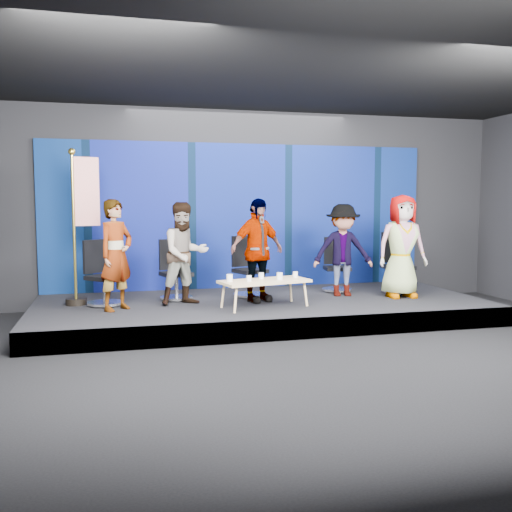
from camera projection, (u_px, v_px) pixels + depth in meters
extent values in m
plane|color=black|center=(315.00, 361.00, 6.69)|extent=(10.00, 10.00, 0.00)
cube|color=black|center=(240.00, 208.00, 10.39)|extent=(10.00, 0.02, 3.50)
cube|color=black|center=(318.00, 54.00, 6.36)|extent=(10.00, 8.00, 0.02)
cube|color=black|center=(261.00, 309.00, 9.09)|extent=(7.00, 3.00, 0.30)
cube|color=#06224C|center=(241.00, 216.00, 10.35)|extent=(7.00, 0.08, 2.60)
cylinder|color=silver|center=(106.00, 304.00, 8.60)|extent=(0.79, 0.79, 0.06)
cylinder|color=silver|center=(105.00, 290.00, 8.58)|extent=(0.06, 0.06, 0.37)
cube|color=black|center=(105.00, 277.00, 8.57)|extent=(0.63, 0.63, 0.06)
cube|color=black|center=(94.00, 256.00, 8.66)|extent=(0.33, 0.31, 0.51)
imported|color=black|center=(116.00, 255.00, 8.17)|extent=(0.69, 0.68, 1.60)
cylinder|color=silver|center=(177.00, 298.00, 9.10)|extent=(0.67, 0.67, 0.05)
cylinder|color=silver|center=(176.00, 285.00, 9.08)|extent=(0.06, 0.06, 0.36)
cube|color=black|center=(176.00, 274.00, 9.06)|extent=(0.53, 0.53, 0.06)
cube|color=black|center=(171.00, 254.00, 9.22)|extent=(0.39, 0.15, 0.50)
imported|color=black|center=(185.00, 254.00, 8.62)|extent=(0.89, 0.77, 1.56)
cylinder|color=silver|center=(250.00, 295.00, 9.38)|extent=(0.72, 0.72, 0.06)
cylinder|color=silver|center=(250.00, 282.00, 9.36)|extent=(0.07, 0.07, 0.37)
cube|color=black|center=(250.00, 271.00, 9.35)|extent=(0.58, 0.58, 0.07)
cube|color=black|center=(243.00, 251.00, 9.50)|extent=(0.40, 0.19, 0.52)
imported|color=black|center=(257.00, 250.00, 8.88)|extent=(1.02, 0.70, 1.62)
cylinder|color=silver|center=(337.00, 290.00, 9.95)|extent=(0.61, 0.61, 0.05)
cylinder|color=silver|center=(337.00, 278.00, 9.93)|extent=(0.06, 0.06, 0.35)
cube|color=black|center=(337.00, 268.00, 9.91)|extent=(0.49, 0.49, 0.06)
cube|color=black|center=(335.00, 251.00, 10.09)|extent=(0.39, 0.11, 0.49)
imported|color=black|center=(343.00, 250.00, 9.43)|extent=(1.07, 0.73, 1.52)
cylinder|color=silver|center=(397.00, 291.00, 9.81)|extent=(0.62, 0.62, 0.06)
cylinder|color=silver|center=(398.00, 278.00, 9.79)|extent=(0.07, 0.07, 0.39)
cube|color=black|center=(398.00, 267.00, 9.78)|extent=(0.49, 0.49, 0.07)
cube|color=black|center=(393.00, 247.00, 9.97)|extent=(0.43, 0.08, 0.53)
imported|color=black|center=(402.00, 246.00, 9.29)|extent=(0.85, 0.58, 1.67)
cube|color=tan|center=(265.00, 281.00, 8.44)|extent=(1.41, 0.84, 0.04)
cylinder|color=tan|center=(236.00, 300.00, 8.00)|extent=(0.04, 0.04, 0.37)
cylinder|color=tan|center=(223.00, 296.00, 8.38)|extent=(0.04, 0.04, 0.37)
cylinder|color=tan|center=(306.00, 294.00, 8.52)|extent=(0.04, 0.04, 0.37)
cylinder|color=tan|center=(291.00, 290.00, 8.91)|extent=(0.04, 0.04, 0.37)
cylinder|color=silver|center=(230.00, 278.00, 8.27)|extent=(0.09, 0.09, 0.11)
cylinder|color=silver|center=(249.00, 278.00, 8.28)|extent=(0.07, 0.07, 0.09)
cylinder|color=silver|center=(261.00, 276.00, 8.56)|extent=(0.08, 0.08, 0.09)
cylinder|color=silver|center=(280.00, 276.00, 8.46)|extent=(0.09, 0.09, 0.11)
cylinder|color=silver|center=(295.00, 275.00, 8.72)|extent=(0.07, 0.07, 0.09)
cylinder|color=black|center=(76.00, 302.00, 8.66)|extent=(0.31, 0.31, 0.10)
cylinder|color=gold|center=(74.00, 228.00, 8.55)|extent=(0.04, 0.04, 2.15)
sphere|color=gold|center=(72.00, 152.00, 8.44)|extent=(0.11, 0.11, 0.11)
cube|color=#B51415|center=(86.00, 192.00, 8.58)|extent=(0.37, 0.16, 1.03)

